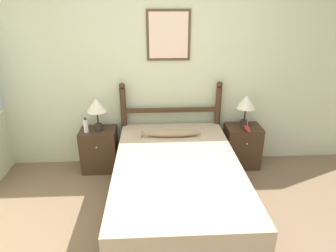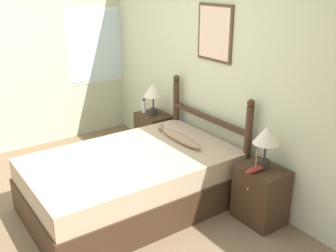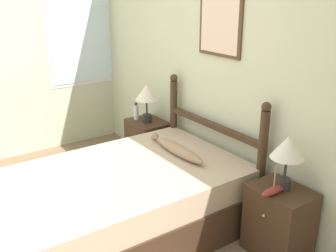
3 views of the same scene
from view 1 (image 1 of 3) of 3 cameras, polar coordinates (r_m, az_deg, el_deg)
The scene contains 11 objects.
ground_plane at distance 2.93m, azimuth 1.36°, elevation -22.83°, with size 16.00×16.00×0.00m, color #7A6047.
wall_back at distance 3.85m, azimuth -0.45°, elevation 10.72°, with size 6.40×0.08×2.55m.
bed at distance 3.22m, azimuth 1.73°, elevation -11.39°, with size 1.31×2.09×0.57m.
headboard at distance 3.95m, azimuth 0.58°, elevation 0.95°, with size 1.31×0.08×1.14m.
nightstand_left at distance 4.03m, azimuth -12.90°, elevation -4.40°, with size 0.45×0.37×0.57m.
nightstand_right at distance 4.14m, azimuth 13.88°, elevation -3.72°, with size 0.45×0.37×0.57m.
table_lamp_left at distance 3.78m, azimuth -13.44°, elevation 3.59°, with size 0.25×0.25×0.42m.
table_lamp_right at distance 3.92m, azimuth 14.66°, elevation 4.16°, with size 0.25×0.25×0.42m.
bottle at distance 3.84m, azimuth -15.40°, elevation 0.11°, with size 0.06×0.06×0.20m.
model_boat at distance 3.92m, azimuth 14.82°, elevation -0.37°, with size 0.06×0.24×0.22m.
fish_pillow at distance 3.59m, azimuth 0.73°, elevation -1.35°, with size 0.72×0.12×0.09m.
Camera 1 is at (-0.17, -2.03, 2.10)m, focal length 32.00 mm.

